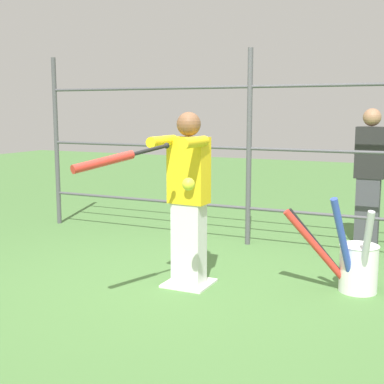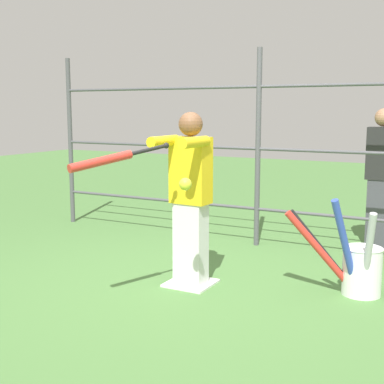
% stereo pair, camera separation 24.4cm
% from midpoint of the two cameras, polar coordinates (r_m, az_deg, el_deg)
% --- Properties ---
extents(ground_plane, '(24.00, 24.00, 0.00)m').
position_cam_midpoint_polar(ground_plane, '(4.89, 1.32, -9.81)').
color(ground_plane, '#4C7A3D').
extents(home_plate, '(0.40, 0.40, 0.02)m').
position_cam_midpoint_polar(home_plate, '(4.89, 1.32, -9.70)').
color(home_plate, white).
rests_on(home_plate, ground).
extents(fence_backstop, '(5.56, 0.06, 2.24)m').
position_cam_midpoint_polar(fence_backstop, '(6.12, 8.19, 4.59)').
color(fence_backstop, '#4C4C51').
rests_on(fence_backstop, ground).
extents(batter, '(0.40, 0.53, 1.54)m').
position_cam_midpoint_polar(batter, '(4.68, 1.27, -0.15)').
color(batter, silver).
rests_on(batter, ground).
extents(baseball_bat_swinging, '(0.38, 0.82, 0.18)m').
position_cam_midpoint_polar(baseball_bat_swinging, '(3.99, -7.04, 3.50)').
color(baseball_bat_swinging, black).
extents(softball_in_flight, '(0.10, 0.10, 0.10)m').
position_cam_midpoint_polar(softball_in_flight, '(3.97, 1.05, 0.84)').
color(softball_in_flight, yellow).
extents(bat_bucket, '(0.78, 0.56, 0.87)m').
position_cam_midpoint_polar(bat_bucket, '(4.79, 18.59, -7.56)').
color(bat_bucket, white).
rests_on(bat_bucket, ground).
extents(bystander_behind_fence, '(0.33, 0.20, 1.57)m').
position_cam_midpoint_polar(bystander_behind_fence, '(6.40, 20.55, 1.59)').
color(bystander_behind_fence, '#3F3F47').
rests_on(bystander_behind_fence, ground).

